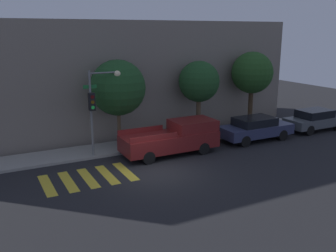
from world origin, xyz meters
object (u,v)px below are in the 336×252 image
at_px(pickup_truck, 174,138).
at_px(tree_near_corner, 118,88).
at_px(sedan_middle, 315,119).
at_px(tree_midblock, 199,82).
at_px(sedan_near_corner, 255,128).
at_px(tree_far_end, 252,73).
at_px(traffic_light_pole, 98,98).

relative_size(pickup_truck, tree_near_corner, 1.05).
bearing_deg(sedan_middle, tree_midblock, 162.33).
distance_m(pickup_truck, sedan_near_corner, 5.63).
bearing_deg(sedan_near_corner, sedan_middle, 0.00).
bearing_deg(tree_far_end, sedan_middle, -34.65).
xyz_separation_m(pickup_truck, tree_near_corner, (-2.26, 2.45, 2.55)).
relative_size(pickup_truck, tree_midblock, 1.11).
bearing_deg(tree_midblock, tree_near_corner, 180.00).
height_order(traffic_light_pole, sedan_middle, traffic_light_pole).
height_order(traffic_light_pole, tree_far_end, tree_far_end).
bearing_deg(tree_far_end, traffic_light_pole, -173.81).
distance_m(sedan_near_corner, tree_far_end, 4.21).
distance_m(sedan_middle, tree_midblock, 8.53).
height_order(sedan_near_corner, sedan_middle, sedan_near_corner).
relative_size(traffic_light_pole, tree_near_corner, 0.92).
distance_m(traffic_light_pole, tree_midblock, 6.93).
height_order(sedan_near_corner, tree_near_corner, tree_near_corner).
bearing_deg(tree_near_corner, tree_midblock, -0.00).
bearing_deg(pickup_truck, tree_near_corner, 132.59).
xyz_separation_m(sedan_middle, tree_far_end, (-3.55, 2.45, 3.05)).
height_order(sedan_middle, tree_near_corner, tree_near_corner).
distance_m(traffic_light_pole, pickup_truck, 4.58).
bearing_deg(tree_far_end, tree_near_corner, 180.00).
relative_size(tree_near_corner, tree_far_end, 0.96).
xyz_separation_m(tree_near_corner, tree_far_end, (9.46, -0.00, 0.34)).
xyz_separation_m(sedan_near_corner, tree_midblock, (-2.57, 2.45, 2.70)).
bearing_deg(tree_far_end, pickup_truck, -161.18).
xyz_separation_m(pickup_truck, tree_far_end, (7.20, 2.45, 2.90)).
relative_size(sedan_near_corner, sedan_middle, 1.08).
relative_size(tree_near_corner, tree_midblock, 1.05).
height_order(tree_near_corner, tree_midblock, tree_near_corner).
bearing_deg(tree_near_corner, sedan_middle, -10.68).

